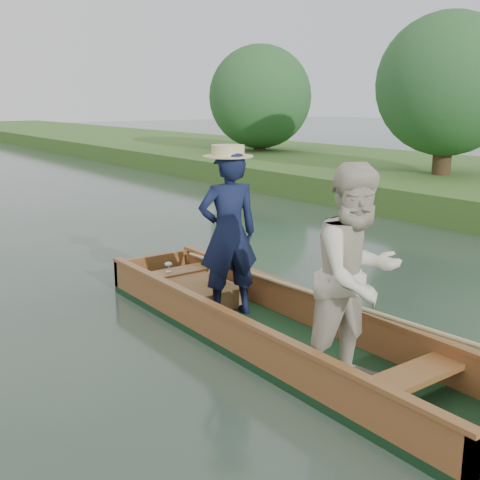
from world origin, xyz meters
TOP-DOWN VIEW (x-y plane):
  - ground at (0.00, 0.00)m, footprint 120.00×120.00m
  - trees_far at (1.12, 10.17)m, footprint 22.87×14.01m
  - punt at (-0.05, -0.20)m, footprint 1.13×5.00m

SIDE VIEW (x-z plane):
  - ground at x=0.00m, z-range 0.00..0.00m
  - punt at x=-0.05m, z-range -0.27..1.62m
  - trees_far at x=1.12m, z-range 0.25..4.75m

